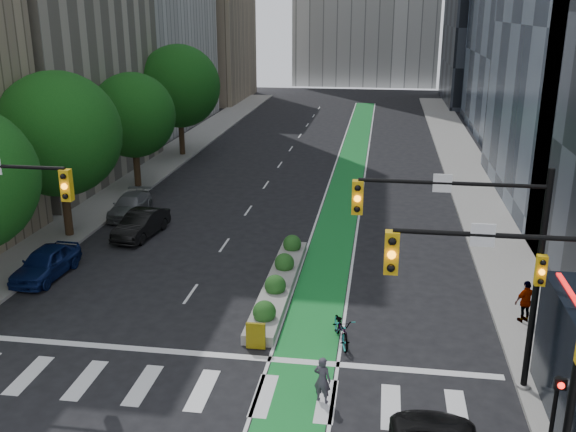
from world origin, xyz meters
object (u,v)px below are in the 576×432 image
(median_planter, at_px, (279,281))
(parked_car_left_mid, at_px, (141,224))
(parked_car_left_far, at_px, (130,205))
(bicycle, at_px, (342,328))
(cyclist, at_px, (322,380))
(pedestrian_far, at_px, (526,301))
(parked_car_left_near, at_px, (46,263))

(median_planter, distance_m, parked_car_left_mid, 10.14)
(parked_car_left_far, bearing_deg, bicycle, -48.24)
(bicycle, distance_m, cyclist, 3.85)
(cyclist, distance_m, pedestrian_far, 9.56)
(parked_car_left_far, bearing_deg, cyclist, -56.13)
(median_planter, relative_size, parked_car_left_near, 2.47)
(bicycle, height_order, parked_car_left_far, parked_car_left_far)
(median_planter, xyz_separation_m, parked_car_left_near, (-10.70, -0.24, 0.34))
(median_planter, height_order, pedestrian_far, pedestrian_far)
(parked_car_left_near, height_order, parked_car_left_mid, parked_car_left_near)
(cyclist, relative_size, parked_car_left_mid, 0.37)
(bicycle, bearing_deg, median_planter, 109.39)
(pedestrian_far, bearing_deg, parked_car_left_far, -54.76)
(cyclist, bearing_deg, pedestrian_far, -120.30)
(cyclist, relative_size, pedestrian_far, 0.92)
(median_planter, relative_size, parked_car_left_far, 2.39)
(median_planter, relative_size, parked_car_left_mid, 2.43)
(parked_car_left_near, bearing_deg, parked_car_left_far, 90.19)
(bicycle, distance_m, parked_car_left_near, 14.27)
(parked_car_left_near, relative_size, parked_car_left_far, 0.97)
(median_planter, distance_m, pedestrian_far, 10.09)
(bicycle, relative_size, parked_car_left_mid, 0.50)
(cyclist, distance_m, parked_car_left_mid, 17.63)
(median_planter, height_order, parked_car_left_near, parked_car_left_near)
(parked_car_left_mid, xyz_separation_m, pedestrian_far, (18.32, -7.48, 0.30))
(bicycle, height_order, parked_car_left_mid, parked_car_left_mid)
(median_planter, xyz_separation_m, parked_car_left_far, (-10.38, 9.04, 0.25))
(median_planter, distance_m, parked_car_left_far, 13.77)
(bicycle, height_order, pedestrian_far, pedestrian_far)
(cyclist, height_order, parked_car_left_near, cyclist)
(bicycle, bearing_deg, cyclist, -110.86)
(parked_car_left_near, bearing_deg, median_planter, 3.46)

